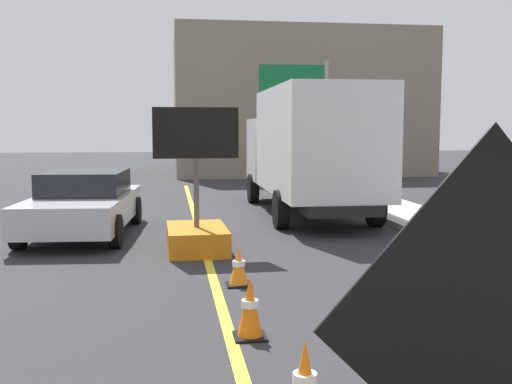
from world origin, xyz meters
TOP-DOWN VIEW (x-y plane):
  - lane_center_stripe at (0.00, 6.00)m, footprint 0.14×36.00m
  - roadwork_sign at (0.71, 1.88)m, footprint 1.61×0.32m
  - arrow_board_trailer at (-0.15, 10.86)m, footprint 1.60×1.83m
  - box_truck at (3.04, 15.19)m, footprint 2.59×7.77m
  - pickup_car at (-2.49, 12.92)m, footprint 2.32×4.69m
  - highway_guide_sign at (4.77, 23.17)m, footprint 2.79×0.18m
  - far_building_block at (5.90, 30.90)m, footprint 12.47×7.99m
  - traffic_cone_mid_lane at (0.21, 5.93)m, footprint 0.36×0.36m
  - traffic_cone_far_lane at (0.34, 8.18)m, footprint 0.36×0.36m

SIDE VIEW (x-z plane):
  - lane_center_stripe at x=0.00m, z-range 0.00..0.01m
  - traffic_cone_far_lane at x=0.34m, z-range -0.01..0.58m
  - traffic_cone_mid_lane at x=0.21m, z-range -0.01..0.68m
  - arrow_board_trailer at x=-0.15m, z-range -0.87..1.83m
  - pickup_car at x=-2.49m, z-range 0.01..1.39m
  - roadwork_sign at x=0.71m, z-range 0.30..2.64m
  - box_truck at x=3.04m, z-range 0.15..3.45m
  - highway_guide_sign at x=4.77m, z-range 0.92..5.92m
  - far_building_block at x=5.90m, z-range 0.00..7.10m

